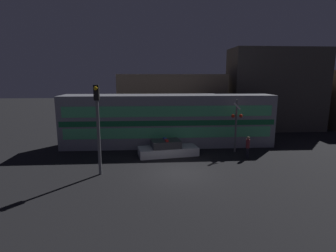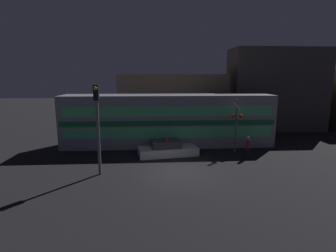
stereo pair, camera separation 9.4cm
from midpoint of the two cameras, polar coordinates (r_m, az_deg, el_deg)
The scene contains 8 objects.
ground_plane at distance 16.62m, azimuth 2.06°, elevation -10.15°, with size 120.00×120.00×0.00m, color black.
train at distance 22.66m, azimuth -0.14°, elevation 1.27°, with size 17.85×3.02×4.40m.
police_car at distance 20.03m, azimuth -0.25°, elevation -5.05°, with size 4.68×2.41×1.29m.
pedestrian at distance 20.06m, azimuth 16.82°, elevation -4.42°, with size 0.27×0.27×1.63m.
crossing_signal_near at distance 21.14m, azimuth 14.51°, elevation 0.71°, with size 0.89×0.37×4.17m.
traffic_light_corner at distance 16.05m, azimuth -15.19°, elevation 1.06°, with size 0.30×0.46×5.45m.
building_left at distance 29.09m, azimuth 0.56°, elevation 5.10°, with size 11.21×5.40×6.16m.
building_center at distance 31.97m, azimuth 22.26°, elevation 7.33°, with size 10.29×4.14×8.95m.
Camera 1 is at (-1.66, -15.44, 5.91)m, focal length 28.00 mm.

